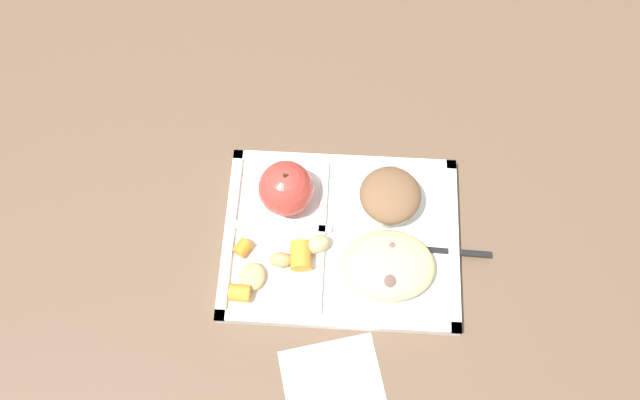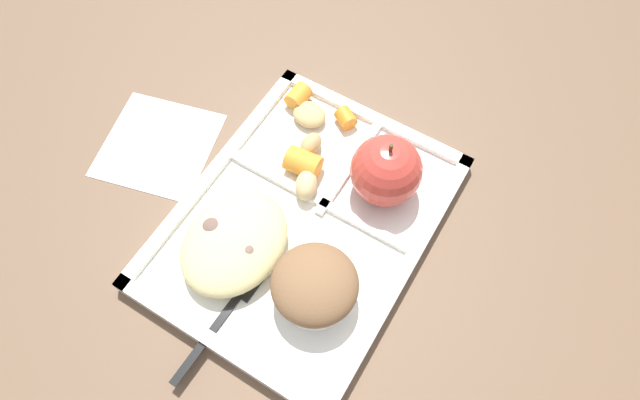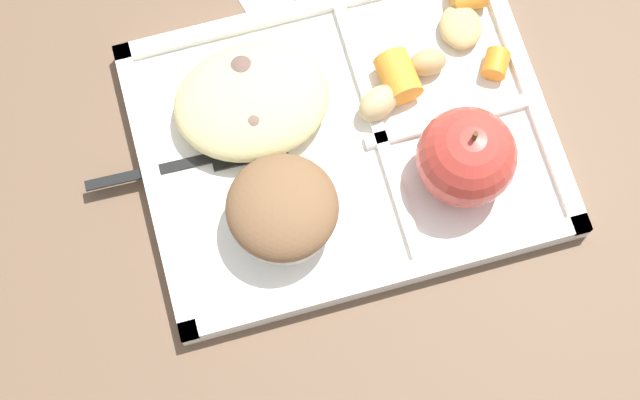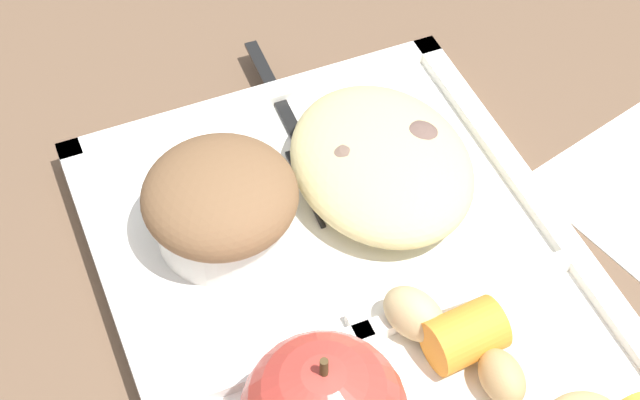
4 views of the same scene
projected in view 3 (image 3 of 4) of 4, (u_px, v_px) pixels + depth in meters
ground at (344, 144)px, 0.77m from camera, size 6.00×6.00×0.00m
lunch_tray at (346, 141)px, 0.76m from camera, size 0.31×0.24×0.02m
green_apple at (466, 157)px, 0.71m from camera, size 0.07×0.07×0.08m
bran_muffin at (283, 210)px, 0.71m from camera, size 0.08×0.08×0.05m
carrot_slice_tilted at (496, 64)px, 0.77m from camera, size 0.03×0.03×0.02m
carrot_slice_near_corner at (398, 76)px, 0.76m from camera, size 0.03×0.04×0.03m
potato_chunk_browned at (461, 27)px, 0.78m from camera, size 0.04×0.04×0.02m
potato_chunk_large at (428, 62)px, 0.77m from camera, size 0.03×0.02×0.02m
potato_chunk_corner at (378, 103)px, 0.75m from camera, size 0.04×0.04×0.03m
egg_noodle_pile at (252, 101)px, 0.75m from camera, size 0.12×0.10×0.04m
meatball_center at (254, 125)px, 0.74m from camera, size 0.03×0.03×0.03m
meatball_side at (255, 90)px, 0.75m from camera, size 0.03×0.03×0.03m
meatball_front at (244, 76)px, 0.76m from camera, size 0.03×0.03×0.03m
plastic_fork at (204, 159)px, 0.75m from camera, size 0.15×0.02×0.00m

